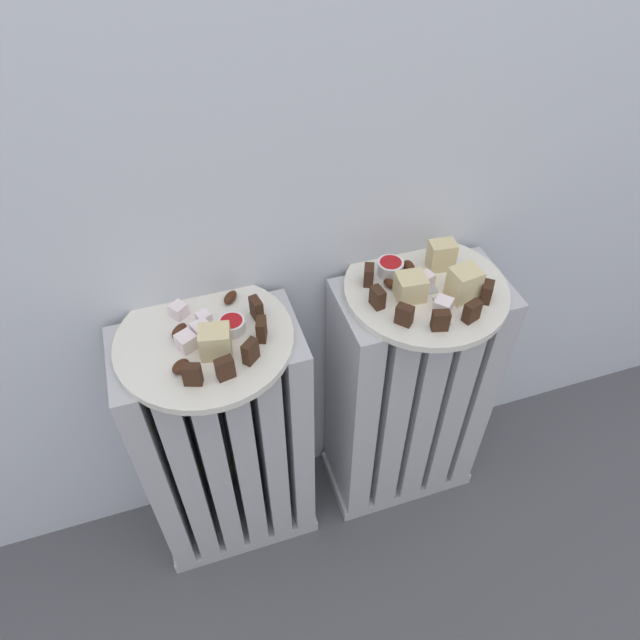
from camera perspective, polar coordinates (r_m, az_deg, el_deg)
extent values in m
plane|color=#4C4C51|center=(1.24, 4.51, -27.45)|extent=(6.00, 6.00, 0.00)
cube|color=#B2B2B7|center=(1.31, -7.78, -18.22)|extent=(0.30, 0.16, 0.03)
cube|color=#B2B2B7|center=(1.08, -15.77, -13.03)|extent=(0.04, 0.16, 0.52)
cube|color=#B2B2B7|center=(1.08, -13.15, -12.48)|extent=(0.04, 0.16, 0.52)
cube|color=#B2B2B7|center=(1.07, -10.52, -11.91)|extent=(0.04, 0.16, 0.52)
cube|color=#B2B2B7|center=(1.08, -7.91, -11.32)|extent=(0.04, 0.16, 0.52)
cube|color=#B2B2B7|center=(1.08, -5.32, -10.70)|extent=(0.04, 0.16, 0.52)
cube|color=#B2B2B7|center=(1.08, -2.76, -10.06)|extent=(0.04, 0.16, 0.52)
cube|color=#B2B2B7|center=(1.36, 7.33, -14.11)|extent=(0.30, 0.16, 0.03)
cube|color=#B2B2B7|center=(1.10, 2.94, -8.57)|extent=(0.04, 0.16, 0.52)
cube|color=#B2B2B7|center=(1.12, 5.81, -7.79)|extent=(0.04, 0.16, 0.52)
cube|color=#B2B2B7|center=(1.14, 8.59, -7.01)|extent=(0.04, 0.16, 0.52)
cube|color=#B2B2B7|center=(1.16, 11.26, -6.23)|extent=(0.04, 0.16, 0.52)
cube|color=#B2B2B7|center=(1.18, 13.83, -5.48)|extent=(0.04, 0.16, 0.52)
cylinder|color=silver|center=(0.87, -11.22, -1.92)|extent=(0.26, 0.26, 0.01)
cylinder|color=silver|center=(0.94, 10.31, 2.96)|extent=(0.26, 0.26, 0.01)
cube|color=#382114|center=(0.80, -12.40, -5.23)|extent=(0.03, 0.02, 0.04)
cube|color=#382114|center=(0.79, -9.27, -4.69)|extent=(0.03, 0.02, 0.04)
cube|color=#382114|center=(0.81, -6.82, -3.07)|extent=(0.03, 0.03, 0.04)
cube|color=#382114|center=(0.84, -5.75, -0.93)|extent=(0.02, 0.03, 0.04)
cube|color=#382114|center=(0.87, -6.23, 1.10)|extent=(0.02, 0.03, 0.04)
cube|color=beige|center=(0.82, -10.20, -2.11)|extent=(0.05, 0.04, 0.04)
cube|color=white|center=(0.84, -12.92, -2.07)|extent=(0.03, 0.03, 0.02)
cube|color=white|center=(0.86, -11.50, -1.02)|extent=(0.03, 0.03, 0.02)
cube|color=white|center=(0.89, -13.64, 0.92)|extent=(0.03, 0.03, 0.02)
cube|color=white|center=(0.88, -11.29, 0.17)|extent=(0.02, 0.02, 0.02)
ellipsoid|color=#3D1E0F|center=(0.91, -8.76, 2.20)|extent=(0.03, 0.03, 0.01)
ellipsoid|color=#3D1E0F|center=(0.87, -13.59, -1.04)|extent=(0.03, 0.03, 0.02)
ellipsoid|color=#3D1E0F|center=(0.82, -13.46, -4.45)|extent=(0.03, 0.03, 0.01)
cylinder|color=white|center=(0.86, -8.60, -0.52)|extent=(0.04, 0.04, 0.02)
cylinder|color=#B21419|center=(0.86, -8.64, -0.28)|extent=(0.03, 0.03, 0.01)
cube|color=#382114|center=(0.92, 4.79, 4.40)|extent=(0.02, 0.03, 0.03)
cube|color=#382114|center=(0.89, 5.64, 2.21)|extent=(0.02, 0.03, 0.03)
cube|color=#382114|center=(0.86, 8.25, 0.49)|extent=(0.03, 0.03, 0.03)
cube|color=#382114|center=(0.86, 11.70, -0.05)|extent=(0.03, 0.02, 0.03)
cube|color=#382114|center=(0.89, 14.64, 0.81)|extent=(0.03, 0.02, 0.03)
cube|color=#382114|center=(0.93, 16.02, 2.65)|extent=(0.03, 0.03, 0.03)
cube|color=beige|center=(0.90, 8.85, 3.20)|extent=(0.05, 0.04, 0.04)
cube|color=beige|center=(0.92, 13.91, 3.48)|extent=(0.05, 0.04, 0.05)
cube|color=beige|center=(0.97, 11.78, 6.21)|extent=(0.04, 0.03, 0.05)
cube|color=white|center=(0.94, 10.30, 3.95)|extent=(0.03, 0.03, 0.02)
cube|color=white|center=(0.89, 11.93, 1.34)|extent=(0.03, 0.03, 0.02)
ellipsoid|color=#3D1E0F|center=(0.93, 6.83, 3.56)|extent=(0.02, 0.03, 0.01)
ellipsoid|color=#3D1E0F|center=(0.94, 8.30, 4.08)|extent=(0.03, 0.02, 0.02)
ellipsoid|color=#3D1E0F|center=(0.96, 8.67, 5.18)|extent=(0.02, 0.03, 0.02)
cylinder|color=white|center=(0.95, 6.87, 5.09)|extent=(0.04, 0.04, 0.02)
cylinder|color=#B21419|center=(0.94, 6.90, 5.38)|extent=(0.03, 0.03, 0.01)
cube|color=#B7B7BC|center=(0.90, 11.81, 0.87)|extent=(0.01, 0.06, 0.00)
cube|color=#B7B7BC|center=(0.94, 10.69, 3.07)|extent=(0.02, 0.02, 0.00)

